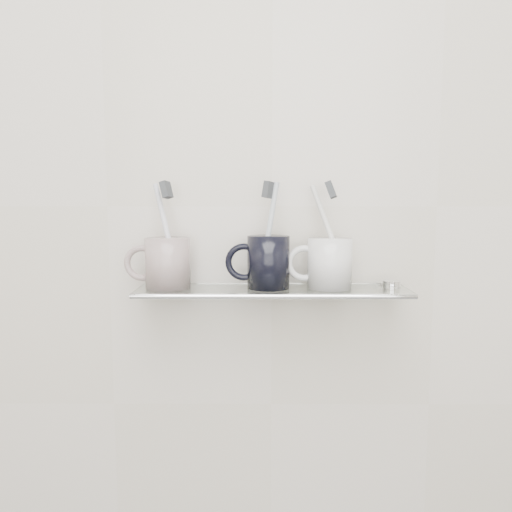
{
  "coord_description": "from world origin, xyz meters",
  "views": [
    {
      "loc": [
        -0.03,
        0.13,
        1.27
      ],
      "look_at": [
        -0.03,
        1.04,
        1.16
      ],
      "focal_mm": 35.0,
      "sensor_mm": 36.0,
      "label": 1
    }
  ],
  "objects_px": {
    "mug_left": "(168,263)",
    "mug_right": "(330,263)",
    "shelf_glass": "(272,290)",
    "mug_center": "(268,262)"
  },
  "relations": [
    {
      "from": "mug_left",
      "to": "mug_right",
      "type": "xyz_separation_m",
      "value": [
        0.3,
        0.0,
        -0.0
      ]
    },
    {
      "from": "mug_center",
      "to": "mug_right",
      "type": "distance_m",
      "value": 0.11
    },
    {
      "from": "shelf_glass",
      "to": "mug_left",
      "type": "height_order",
      "value": "mug_left"
    },
    {
      "from": "mug_center",
      "to": "mug_right",
      "type": "height_order",
      "value": "mug_center"
    },
    {
      "from": "mug_left",
      "to": "mug_right",
      "type": "bearing_deg",
      "value": -6.14
    },
    {
      "from": "mug_left",
      "to": "mug_right",
      "type": "height_order",
      "value": "same"
    },
    {
      "from": "mug_left",
      "to": "mug_right",
      "type": "relative_size",
      "value": 1.01
    },
    {
      "from": "shelf_glass",
      "to": "mug_right",
      "type": "height_order",
      "value": "mug_right"
    },
    {
      "from": "mug_left",
      "to": "mug_center",
      "type": "distance_m",
      "value": 0.19
    },
    {
      "from": "shelf_glass",
      "to": "mug_center",
      "type": "height_order",
      "value": "mug_center"
    }
  ]
}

